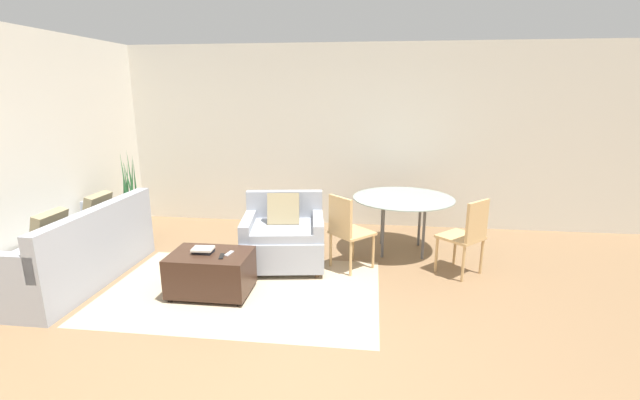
{
  "coord_description": "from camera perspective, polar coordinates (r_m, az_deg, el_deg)",
  "views": [
    {
      "loc": [
        0.73,
        -3.05,
        2.06
      ],
      "look_at": [
        0.09,
        2.03,
        0.75
      ],
      "focal_mm": 24.0,
      "sensor_mm": 36.0,
      "label": 1
    }
  ],
  "objects": [
    {
      "name": "tv_remote_secondary",
      "position": [
        4.43,
        -12.98,
        -7.31
      ],
      "size": [
        0.07,
        0.15,
        0.01
      ],
      "color": "black",
      "rests_on": "ottoman"
    },
    {
      "name": "ground_plane",
      "position": [
        3.75,
        -5.55,
        -19.02
      ],
      "size": [
        20.0,
        20.0,
        0.0
      ],
      "primitive_type": "plane",
      "color": "brown"
    },
    {
      "name": "book_stack",
      "position": [
        4.57,
        -15.32,
        -6.46
      ],
      "size": [
        0.22,
        0.16,
        0.06
      ],
      "color": "black",
      "rests_on": "ottoman"
    },
    {
      "name": "dining_chair_near_right",
      "position": [
        5.1,
        19.11,
        -4.08
      ],
      "size": [
        0.59,
        0.59,
        0.9
      ],
      "color": "tan",
      "rests_on": "ground_plane"
    },
    {
      "name": "potted_plant",
      "position": [
        6.7,
        -23.65,
        -2.05
      ],
      "size": [
        0.34,
        0.34,
        1.28
      ],
      "color": "#333338",
      "rests_on": "ground_plane"
    },
    {
      "name": "wall_left",
      "position": [
        6.0,
        -33.03,
        5.47
      ],
      "size": [
        0.06,
        12.0,
        2.75
      ],
      "color": "beige",
      "rests_on": "ground_plane"
    },
    {
      "name": "area_rug",
      "position": [
        4.73,
        -10.21,
        -11.72
      ],
      "size": [
        2.87,
        1.87,
        0.01
      ],
      "color": "tan",
      "rests_on": "ground_plane"
    },
    {
      "name": "tv_remote_primary",
      "position": [
        4.49,
        -12.02,
        -6.97
      ],
      "size": [
        0.07,
        0.14,
        0.01
      ],
      "color": "#B7B7BC",
      "rests_on": "ottoman"
    },
    {
      "name": "armchair",
      "position": [
        5.19,
        -4.86,
        -4.99
      ],
      "size": [
        1.06,
        0.98,
        0.88
      ],
      "color": "#999EA8",
      "rests_on": "ground_plane"
    },
    {
      "name": "ottoman",
      "position": [
        4.63,
        -14.31,
        -9.26
      ],
      "size": [
        0.82,
        0.55,
        0.45
      ],
      "color": "#382319",
      "rests_on": "ground_plane"
    },
    {
      "name": "couch",
      "position": [
        5.5,
        -29.98,
        -6.4
      ],
      "size": [
        0.94,
        1.93,
        0.9
      ],
      "color": "#999EA8",
      "rests_on": "ground_plane"
    },
    {
      "name": "dining_table",
      "position": [
        5.62,
        11.02,
        -0.3
      ],
      "size": [
        1.29,
        1.29,
        0.73
      ],
      "color": "#8C9E99",
      "rests_on": "ground_plane"
    },
    {
      "name": "dining_chair_near_left",
      "position": [
        4.99,
        3.58,
        -3.69
      ],
      "size": [
        0.59,
        0.59,
        0.9
      ],
      "color": "tan",
      "rests_on": "ground_plane"
    },
    {
      "name": "wall_back",
      "position": [
        6.65,
        0.8,
        8.42
      ],
      "size": [
        12.0,
        0.06,
        2.75
      ],
      "color": "beige",
      "rests_on": "ground_plane"
    }
  ]
}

